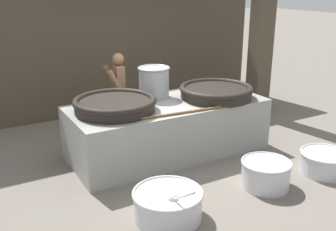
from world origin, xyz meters
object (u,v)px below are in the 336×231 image
Objects in this scene: giant_wok_far at (216,91)px; prep_bowl_vegetables at (168,203)px; prep_bowl_meat at (266,173)px; cook at (119,91)px; prep_bowl_extra at (325,161)px; stock_pot at (154,82)px; giant_wok_near at (115,104)px.

giant_wok_far reaches higher than prep_bowl_vegetables.
giant_wok_far is 1.77× the size of prep_bowl_meat.
prep_bowl_extra is at bearing 135.16° from cook.
stock_pot is at bearing 106.87° from prep_bowl_meat.
giant_wok_far is at bearing 115.87° from prep_bowl_extra.
prep_bowl_extra is at bearing -52.44° from stock_pot.
stock_pot is 0.48× the size of prep_bowl_vegetables.
prep_bowl_vegetables is (-0.06, -1.80, -0.80)m from giant_wok_near.
prep_bowl_meat is (-0.27, -1.62, -0.79)m from giant_wok_far.
giant_wok_near is 0.83× the size of cook.
giant_wok_near reaches higher than prep_bowl_vegetables.
giant_wok_far is 1.88m from cook.
prep_bowl_extra is at bearing -6.32° from prep_bowl_meat.
stock_pot is 0.77× the size of prep_bowl_meat.
cook reaches higher than giant_wok_far.
prep_bowl_extra is at bearing -35.56° from giant_wok_near.
giant_wok_near is at bearing 76.08° from cook.
stock_pot is 2.47m from prep_bowl_meat.
prep_bowl_meat reaches higher than prep_bowl_extra.
cook is 2.17× the size of prep_bowl_meat.
giant_wok_near is 1.97m from prep_bowl_vegetables.
giant_wok_far is 2.63m from prep_bowl_vegetables.
prep_bowl_extra is (1.11, -0.12, -0.03)m from prep_bowl_meat.
stock_pot is at bearing 123.00° from cook.
prep_bowl_meat is at bearing -73.13° from stock_pot.
prep_bowl_extra is (2.67, -1.91, -0.82)m from giant_wok_near.
prep_bowl_extra is at bearing -2.36° from prep_bowl_vegetables.
prep_bowl_meat is 0.94× the size of prep_bowl_extra.
cook is (-0.33, 0.82, -0.32)m from stock_pot.
cook is 3.15m from prep_bowl_vegetables.
stock_pot reaches higher than giant_wok_far.
giant_wok_near is 1.02× the size of giant_wok_far.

